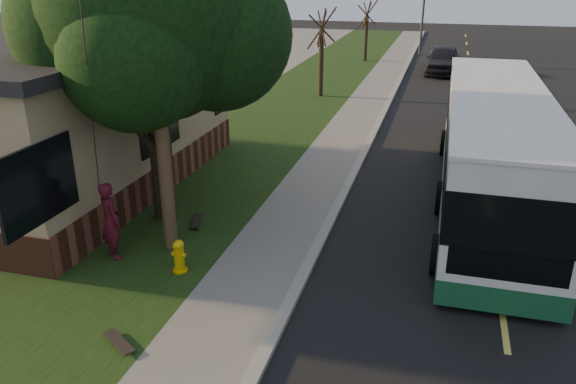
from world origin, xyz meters
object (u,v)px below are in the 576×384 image
(utility_pole, at_px, (154,48))
(distant_car, at_px, (443,59))
(fire_hydrant, at_px, (179,256))
(skateboard_main, at_px, (197,221))
(skateboard_spare, at_px, (119,342))
(transit_bus, at_px, (493,147))
(skateboarder, at_px, (111,221))
(dumpster, at_px, (18,163))
(leafy_tree, at_px, (153,13))
(bare_tree_near, at_px, (321,54))
(traffic_signal, at_px, (423,11))
(bare_tree_far, at_px, (366,32))

(utility_pole, distance_m, distant_car, 26.56)
(fire_hydrant, height_order, skateboard_main, fire_hydrant)
(fire_hydrant, xyz_separation_m, utility_pole, (-0.71, 0.99, 4.20))
(skateboard_spare, bearing_deg, transit_bus, 52.59)
(utility_pole, height_order, distant_car, utility_pole)
(transit_bus, xyz_separation_m, skateboarder, (-8.21, -5.59, -0.71))
(transit_bus, xyz_separation_m, dumpster, (-13.42, -2.30, -0.96))
(fire_hydrant, bearing_deg, utility_pole, 125.38)
(dumpster, bearing_deg, leafy_tree, -8.89)
(bare_tree_near, bearing_deg, distant_car, 56.39)
(dumpster, bearing_deg, traffic_signal, 71.86)
(leafy_tree, bearing_deg, bare_tree_near, 87.50)
(skateboard_main, xyz_separation_m, distant_car, (5.53, 24.34, 0.72))
(bare_tree_near, height_order, bare_tree_far, bare_tree_near)
(skateboard_spare, distance_m, distant_car, 29.69)
(traffic_signal, relative_size, distant_car, 1.10)
(utility_pole, bearing_deg, leafy_tree, 117.60)
(leafy_tree, relative_size, traffic_signal, 1.42)
(bare_tree_near, xyz_separation_m, skateboarder, (-0.80, -17.81, -1.18))
(skateboard_main, height_order, distant_car, distant_car)
(transit_bus, bearing_deg, dumpster, -170.28)
(fire_hydrant, distance_m, dumpster, 7.73)
(skateboarder, bearing_deg, fire_hydrant, -149.53)
(skateboarder, xyz_separation_m, distant_car, (6.57, 26.49, -0.12))
(utility_pole, bearing_deg, skateboard_spare, -77.43)
(skateboard_main, height_order, dumpster, dumpster)
(bare_tree_far, height_order, transit_bus, bare_tree_far)
(bare_tree_far, relative_size, skateboard_spare, 4.92)
(skateboarder, bearing_deg, leafy_tree, -56.10)
(skateboard_spare, height_order, dumpster, dumpster)
(skateboarder, distance_m, distant_car, 27.30)
(fire_hydrant, distance_m, skateboarder, 1.79)
(bare_tree_near, bearing_deg, dumpster, -112.46)
(utility_pole, relative_size, leafy_tree, 1.16)
(utility_pole, height_order, dumpster, utility_pole)
(fire_hydrant, distance_m, transit_bus, 8.80)
(distant_car, bearing_deg, skateboard_spare, -98.84)
(traffic_signal, height_order, distant_car, traffic_signal)
(utility_pole, height_order, skateboard_spare, utility_pole)
(skateboarder, bearing_deg, skateboard_main, -79.02)
(fire_hydrant, distance_m, utility_pole, 4.37)
(dumpster, bearing_deg, skateboard_main, -10.33)
(utility_pole, distance_m, bare_tree_far, 29.13)
(fire_hydrant, relative_size, leafy_tree, 0.09)
(leafy_tree, distance_m, skateboarder, 4.87)
(skateboarder, bearing_deg, bare_tree_near, -55.73)
(bare_tree_near, bearing_deg, traffic_signal, 75.96)
(fire_hydrant, height_order, utility_pole, utility_pole)
(bare_tree_near, height_order, distant_car, bare_tree_near)
(skateboard_main, bearing_deg, skateboard_spare, -81.37)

